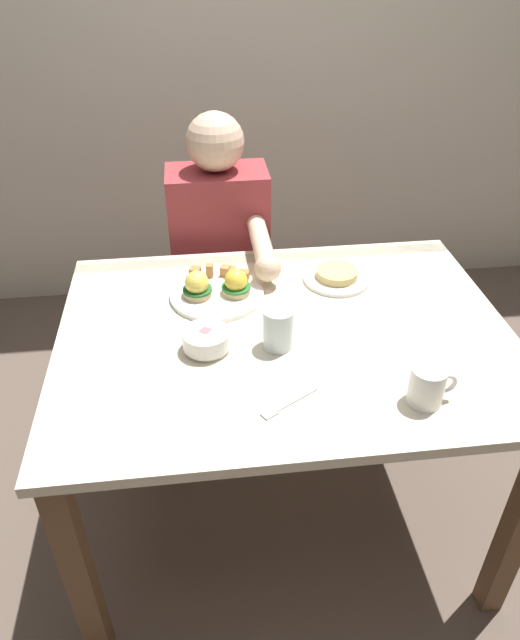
{
  "coord_description": "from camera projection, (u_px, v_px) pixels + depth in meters",
  "views": [
    {
      "loc": [
        -0.22,
        -1.23,
        1.65
      ],
      "look_at": [
        -0.07,
        0.0,
        0.78
      ],
      "focal_mm": 32.66,
      "sensor_mm": 36.0,
      "label": 1
    }
  ],
  "objects": [
    {
      "name": "side_plate",
      "position": [
        337.0,
        276.0,
        1.75
      ],
      "size": [
        0.2,
        0.2,
        0.04
      ],
      "color": "white",
      "rests_on": "dining_table"
    },
    {
      "name": "eggs_benedict_plate",
      "position": [
        217.0,
        289.0,
        1.67
      ],
      "size": [
        0.27,
        0.27,
        0.09
      ],
      "color": "white",
      "rests_on": "dining_table"
    },
    {
      "name": "ground_plane",
      "position": [
        280.0,
        506.0,
        1.97
      ],
      "size": [
        6.0,
        6.0,
        0.0
      ],
      "primitive_type": "plane",
      "color": "brown"
    },
    {
      "name": "dining_table",
      "position": [
        285.0,
        361.0,
        1.6
      ],
      "size": [
        1.2,
        0.9,
        0.74
      ],
      "color": "beige",
      "rests_on": "ground_plane"
    },
    {
      "name": "fork",
      "position": [
        286.0,
        404.0,
        1.31
      ],
      "size": [
        0.14,
        0.09,
        0.0
      ],
      "color": "silver",
      "rests_on": "dining_table"
    },
    {
      "name": "coffee_mug",
      "position": [
        428.0,
        384.0,
        1.29
      ],
      "size": [
        0.11,
        0.08,
        0.09
      ],
      "color": "white",
      "rests_on": "dining_table"
    },
    {
      "name": "back_wall",
      "position": [
        233.0,
        13.0,
        2.44
      ],
      "size": [
        4.8,
        0.1,
        2.6
      ],
      "primitive_type": "cube",
      "color": "beige",
      "rests_on": "ground_plane"
    },
    {
      "name": "fruit_bowl",
      "position": [
        206.0,
        340.0,
        1.46
      ],
      "size": [
        0.12,
        0.12,
        0.06
      ],
      "color": "white",
      "rests_on": "dining_table"
    },
    {
      "name": "diner_person",
      "position": [
        221.0,
        254.0,
        2.07
      ],
      "size": [
        0.34,
        0.54,
        1.14
      ],
      "color": "#33333D",
      "rests_on": "ground_plane"
    },
    {
      "name": "water_glass_near",
      "position": [
        278.0,
        331.0,
        1.46
      ],
      "size": [
        0.08,
        0.08,
        0.11
      ],
      "color": "silver",
      "rests_on": "dining_table"
    }
  ]
}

